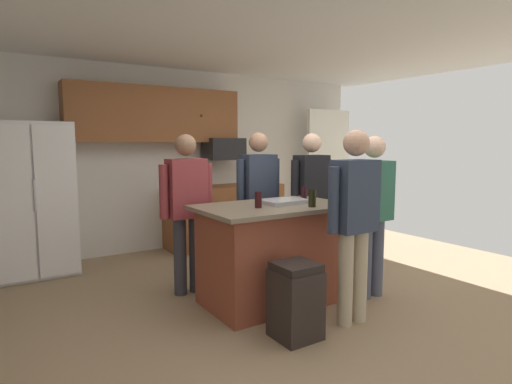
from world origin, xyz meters
The scene contains 20 objects.
floor centered at (0.00, 0.00, 0.00)m, with size 7.04×7.04×0.00m, color #937A5B.
ceiling centered at (0.00, 0.00, 2.60)m, with size 7.04×7.04×0.00m, color white.
back_wall centered at (0.00, 2.80, 1.30)m, with size 6.40×0.10×2.60m, color silver.
french_door_window_panel centered at (2.60, 2.40, 1.10)m, with size 0.90×0.06×2.00m, color white.
cabinet_run_upper centered at (-0.40, 2.60, 1.93)m, with size 2.40×0.38×0.75m.
cabinet_run_lower centered at (0.60, 2.48, 0.45)m, with size 1.80×0.63×0.90m.
refrigerator centered at (-2.00, 2.38, 0.89)m, with size 0.90×0.76×1.78m.
microwave_over_range centered at (0.60, 2.50, 1.45)m, with size 0.56×0.40×0.32m, color black.
kitchen_island centered at (-0.14, 0.15, 0.48)m, with size 1.43×0.91×0.95m.
person_guest_left centered at (0.15, -0.62, 0.95)m, with size 0.57×0.22×1.65m.
person_guest_by_door centered at (-0.74, 0.82, 0.94)m, with size 0.57×0.22×1.63m.
person_host_foreground centered at (0.73, 0.62, 0.95)m, with size 0.57×0.22×1.65m.
person_guest_right centered at (0.19, 0.92, 0.96)m, with size 0.57×0.22×1.66m.
person_elder_center centered at (0.77, -0.27, 0.92)m, with size 0.57×0.22×1.61m.
glass_stout_tall centered at (0.40, 0.35, 1.02)m, with size 0.06×0.06×0.13m.
tumbler_amber centered at (0.10, -0.14, 1.04)m, with size 0.07×0.07×0.16m.
glass_dark_ale centered at (-0.35, 0.08, 1.03)m, with size 0.06×0.06×0.15m.
glass_short_whisky centered at (0.40, -0.08, 1.03)m, with size 0.08×0.08×0.14m.
serving_tray centered at (0.01, 0.16, 0.98)m, with size 0.44×0.30×0.04m.
trash_bin centered at (-0.43, -0.58, 0.30)m, with size 0.34×0.34×0.61m.
Camera 1 is at (-2.45, -3.14, 1.55)m, focal length 29.83 mm.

